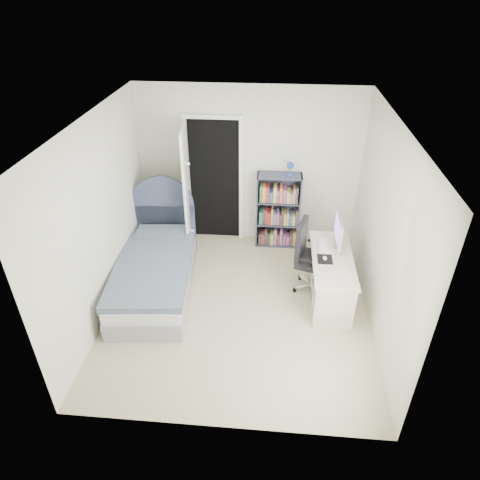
# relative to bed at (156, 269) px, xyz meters

# --- Properties ---
(room_shell) EXTENTS (3.50, 3.70, 2.60)m
(room_shell) POSITION_rel_bed_xyz_m (1.20, -0.35, 0.96)
(room_shell) COLOR tan
(room_shell) RESTS_ON ground
(door) EXTENTS (0.92, 0.83, 2.06)m
(door) POSITION_rel_bed_xyz_m (0.42, 1.17, 0.74)
(door) COLOR black
(door) RESTS_ON ground
(bed) EXTENTS (1.15, 2.16, 1.29)m
(bed) POSITION_rel_bed_xyz_m (0.00, 0.00, 0.00)
(bed) COLOR gray
(bed) RESTS_ON ground
(nightstand) EXTENTS (0.40, 0.40, 0.59)m
(nightstand) POSITION_rel_bed_xyz_m (-0.19, 1.25, 0.10)
(nightstand) COLOR #CEB27F
(nightstand) RESTS_ON ground
(floor_lamp) EXTENTS (0.22, 0.22, 1.51)m
(floor_lamp) POSITION_rel_bed_xyz_m (0.30, 1.02, 0.33)
(floor_lamp) COLOR silver
(floor_lamp) RESTS_ON ground
(bookcase) EXTENTS (0.68, 0.29, 1.45)m
(bookcase) POSITION_rel_bed_xyz_m (1.68, 1.28, 0.28)
(bookcase) COLOR #3E4155
(bookcase) RESTS_ON ground
(desk) EXTENTS (0.53, 1.33, 1.09)m
(desk) POSITION_rel_bed_xyz_m (2.41, -0.02, 0.07)
(desk) COLOR beige
(desk) RESTS_ON ground
(office_chair) EXTENTS (0.58, 0.59, 1.05)m
(office_chair) POSITION_rel_bed_xyz_m (2.11, 0.15, 0.29)
(office_chair) COLOR silver
(office_chair) RESTS_ON ground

